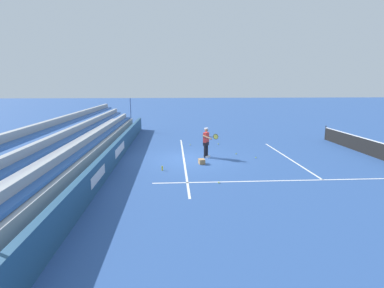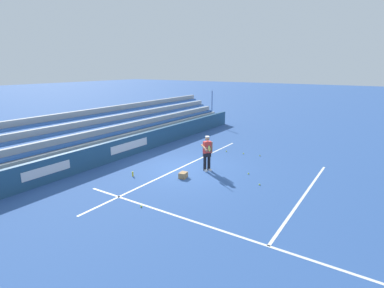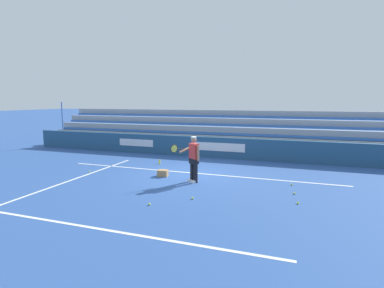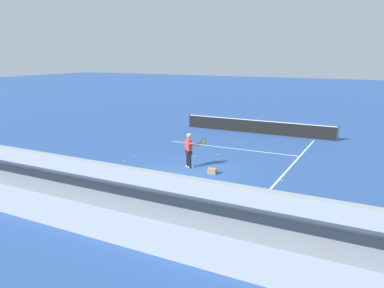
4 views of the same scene
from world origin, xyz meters
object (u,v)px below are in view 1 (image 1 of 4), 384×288
Objects in this scene: tennis_ball_on_baseline at (218,144)px; tennis_ball_near_player at (219,183)px; tennis_ball_midcourt at (236,154)px; tennis_ball_stray_back at (205,144)px; water_bottle at (162,168)px; tennis_ball_toward_net at (190,145)px; tennis_player at (206,142)px; tennis_net at (372,148)px; ball_box_cardboard at (202,161)px; tennis_ball_far_right at (256,157)px.

tennis_ball_near_player is at bearing -8.48° from tennis_ball_on_baseline.
tennis_ball_midcourt is at bearing 11.35° from tennis_ball_on_baseline.
tennis_ball_stray_back is 6.78m from water_bottle.
tennis_ball_toward_net is at bearing -83.98° from tennis_ball_on_baseline.
tennis_player is at bearing 136.24° from water_bottle.
water_bottle is (3.20, -4.35, 0.08)m from tennis_ball_midcourt.
water_bottle is at bearing -43.76° from tennis_player.
tennis_player reaches higher than tennis_ball_stray_back.
tennis_net reaches higher than tennis_ball_near_player.
tennis_ball_near_player is 0.30× the size of water_bottle.
tennis_ball_midcourt is (-0.63, 1.89, -0.86)m from tennis_player.
ball_box_cardboard is 6.06× the size of tennis_ball_far_right.
tennis_ball_far_right is at bearing 146.91° from tennis_ball_near_player.
tennis_ball_near_player is at bearing 0.24° from tennis_player.
water_bottle is at bearing -30.68° from tennis_ball_on_baseline.
tennis_ball_far_right is 1.00× the size of tennis_ball_stray_back.
tennis_net reaches higher than ball_box_cardboard.
tennis_ball_midcourt is 1.00× the size of tennis_ball_far_right.
tennis_ball_far_right is at bearing 108.30° from ball_box_cardboard.
tennis_ball_midcourt is at bearing -97.55° from tennis_net.
tennis_player is 9.74m from tennis_net.
tennis_ball_midcourt is at bearing 42.38° from tennis_ball_toward_net.
tennis_ball_toward_net is 5.27m from tennis_ball_far_right.
ball_box_cardboard is 6.06× the size of tennis_ball_toward_net.
tennis_ball_toward_net is (-3.51, -0.73, -0.86)m from tennis_player.
ball_box_cardboard reaches higher than water_bottle.
tennis_ball_toward_net is at bearing -137.51° from tennis_ball_far_right.
tennis_ball_toward_net is 11.18m from tennis_net.
water_bottle is at bearing -53.67° from tennis_ball_midcourt.
tennis_net is (-4.28, 9.71, 0.46)m from tennis_ball_near_player.
tennis_ball_on_baseline is 8.51m from tennis_ball_near_player.
tennis_ball_midcourt is 7.91m from tennis_net.
ball_box_cardboard is 6.06× the size of tennis_ball_midcourt.
water_bottle reaches higher than tennis_ball_far_right.
tennis_ball_near_player is at bearing -66.18° from tennis_net.
tennis_player is 4.29× the size of ball_box_cardboard.
tennis_ball_on_baseline is 0.01× the size of tennis_net.
tennis_ball_on_baseline is at bearing 96.32° from tennis_ball_stray_back.
tennis_ball_far_right is (0.38, 2.83, -0.86)m from tennis_player.
tennis_ball_far_right is at bearing 82.44° from tennis_player.
tennis_ball_toward_net is 0.01× the size of tennis_net.
tennis_ball_midcourt is 5.64m from tennis_ball_near_player.
tennis_net is at bearing 95.87° from ball_box_cardboard.
tennis_ball_midcourt is at bearing 160.59° from tennis_ball_near_player.
tennis_ball_toward_net is at bearing 164.16° from water_bottle.
tennis_ball_stray_back is (-3.62, 0.31, -0.86)m from tennis_player.
tennis_ball_far_right and tennis_ball_stray_back have the same top height.
tennis_ball_midcourt is 0.01× the size of tennis_net.
tennis_ball_far_right is (-1.07, 3.23, -0.10)m from ball_box_cardboard.
tennis_player is at bearing 11.78° from tennis_ball_toward_net.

